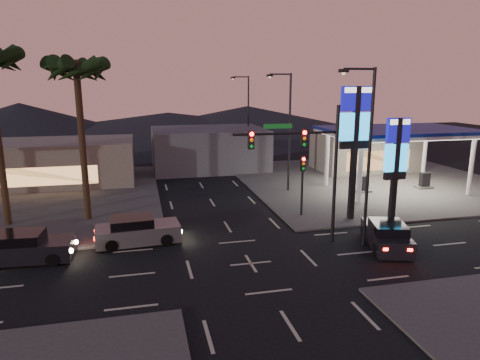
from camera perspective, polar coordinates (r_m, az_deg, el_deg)
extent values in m
plane|color=black|center=(22.67, 1.45, -11.07)|extent=(140.00, 140.00, 0.00)
cube|color=#47443F|center=(42.85, 16.92, -0.08)|extent=(24.00, 24.00, 0.12)
cube|color=#47443F|center=(38.69, -28.90, -2.48)|extent=(24.00, 24.00, 0.12)
cylinder|color=silver|center=(33.97, 15.73, 0.96)|extent=(0.36, 0.36, 5.00)
cylinder|color=silver|center=(39.75, 28.47, 1.55)|extent=(0.36, 0.36, 5.00)
cylinder|color=silver|center=(39.23, 11.53, 2.71)|extent=(0.36, 0.36, 5.00)
cylinder|color=silver|center=(44.33, 23.38, 3.05)|extent=(0.36, 0.36, 5.00)
cube|color=silver|center=(38.69, 20.36, 6.08)|extent=(12.00, 8.00, 0.50)
cube|color=white|center=(38.72, 20.33, 5.64)|extent=(11.60, 7.60, 0.06)
cube|color=navy|center=(38.67, 20.38, 6.30)|extent=(12.20, 8.20, 0.25)
cube|color=black|center=(37.84, 16.06, -0.53)|extent=(0.80, 0.50, 1.40)
cube|color=black|center=(41.08, 23.39, -0.06)|extent=(0.80, 0.50, 1.40)
cube|color=#726B5B|center=(47.74, 16.17, 3.60)|extent=(10.00, 6.00, 4.00)
cube|color=black|center=(29.41, 14.95, 3.20)|extent=(0.35, 0.35, 9.00)
cube|color=#0D0C84|center=(29.06, 15.37, 10.42)|extent=(2.20, 0.30, 1.60)
cube|color=white|center=(29.05, 15.44, 11.50)|extent=(1.98, 0.32, 0.35)
cube|color=#19A1F6|center=(29.17, 15.16, 6.89)|extent=(2.20, 0.30, 1.80)
cube|color=black|center=(29.31, 15.03, 4.55)|extent=(2.09, 0.28, 0.50)
cube|color=black|center=(30.01, 19.95, 1.11)|extent=(0.35, 0.35, 7.00)
cube|color=#0D0C84|center=(29.62, 20.35, 6.23)|extent=(1.60, 0.30, 1.60)
cube|color=white|center=(29.57, 20.43, 7.29)|extent=(1.44, 0.32, 0.35)
cube|color=#19A1F6|center=(29.85, 20.08, 2.80)|extent=(1.60, 0.30, 1.80)
cube|color=black|center=(30.07, 19.91, 0.55)|extent=(1.52, 0.28, 0.50)
cylinder|color=black|center=(25.09, 12.57, 0.58)|extent=(0.20, 0.20, 8.00)
cylinder|color=black|center=(23.54, 6.23, 6.20)|extent=(6.00, 0.14, 0.14)
cube|color=#0C3F14|center=(23.34, 5.08, 7.16)|extent=(1.60, 0.05, 0.25)
cube|color=black|center=(23.93, 8.48, 5.52)|extent=(0.32, 0.25, 1.00)
sphere|color=#FF0C07|center=(23.75, 8.64, 6.26)|extent=(0.22, 0.22, 0.22)
sphere|color=orange|center=(23.79, 8.61, 5.47)|extent=(0.20, 0.20, 0.20)
sphere|color=#0CB226|center=(23.83, 8.59, 4.69)|extent=(0.20, 0.20, 0.20)
cube|color=black|center=(22.99, 1.48, 5.37)|extent=(0.32, 0.25, 1.00)
sphere|color=#FF0C07|center=(22.81, 1.58, 6.14)|extent=(0.22, 0.22, 0.22)
sphere|color=orange|center=(22.85, 1.58, 5.32)|extent=(0.20, 0.20, 0.20)
sphere|color=#0CB226|center=(22.90, 1.57, 4.50)|extent=(0.20, 0.20, 0.20)
cylinder|color=black|center=(29.99, 8.27, -1.19)|extent=(0.16, 0.16, 4.00)
cube|color=black|center=(29.62, 8.38, 2.19)|extent=(0.32, 0.25, 1.00)
sphere|color=#FF0C07|center=(29.42, 8.51, 2.77)|extent=(0.22, 0.22, 0.22)
sphere|color=orange|center=(29.48, 8.48, 2.14)|extent=(0.20, 0.20, 0.20)
sphere|color=#0CB226|center=(29.54, 8.46, 1.51)|extent=(0.20, 0.20, 0.20)
cylinder|color=black|center=(24.73, 16.81, 2.53)|extent=(0.18, 0.18, 10.00)
cylinder|color=black|center=(23.96, 15.66, 14.08)|extent=(1.80, 0.12, 0.12)
cube|color=black|center=(23.54, 13.66, 13.98)|extent=(0.50, 0.25, 0.18)
sphere|color=#FFCC8C|center=(23.54, 13.65, 13.68)|extent=(0.20, 0.20, 0.20)
cylinder|color=black|center=(36.44, 6.60, 6.10)|extent=(0.18, 0.18, 10.00)
cylinder|color=black|center=(35.92, 5.42, 13.87)|extent=(1.80, 0.12, 0.12)
cube|color=black|center=(35.64, 4.00, 13.74)|extent=(0.50, 0.25, 0.18)
sphere|color=#FFCC8C|center=(35.64, 4.00, 13.55)|extent=(0.20, 0.20, 0.20)
cylinder|color=black|center=(49.78, 1.11, 7.94)|extent=(0.18, 0.18, 10.00)
cylinder|color=black|center=(49.40, 0.10, 13.59)|extent=(1.80, 0.12, 0.12)
cube|color=black|center=(49.19, -0.95, 13.48)|extent=(0.50, 0.25, 0.18)
sphere|color=#FFCC8C|center=(49.19, -0.95, 13.34)|extent=(0.20, 0.20, 0.20)
cylinder|color=black|center=(30.06, -20.25, 4.20)|extent=(0.44, 0.44, 10.20)
sphere|color=black|center=(29.81, -21.02, 13.94)|extent=(0.90, 0.90, 0.90)
cone|color=black|center=(29.66, -18.41, 13.55)|extent=(0.90, 2.74, 1.91)
cone|color=black|center=(30.61, -19.00, 13.47)|extent=(2.57, 2.57, 1.91)
cone|color=black|center=(31.09, -20.66, 13.32)|extent=(2.74, 0.90, 1.91)
cone|color=black|center=(30.83, -22.48, 13.19)|extent=(2.57, 2.57, 1.91)
cone|color=black|center=(29.99, -23.49, 13.15)|extent=(0.90, 2.74, 1.91)
cone|color=black|center=(29.02, -23.05, 13.23)|extent=(2.57, 2.57, 1.91)
cone|color=black|center=(28.51, -21.31, 13.40)|extent=(2.74, 0.90, 1.91)
cone|color=black|center=(28.78, -19.35, 13.53)|extent=(2.57, 2.57, 1.91)
cone|color=black|center=(30.50, -28.16, 13.82)|extent=(0.90, 2.74, 1.91)
cone|color=black|center=(31.48, -28.42, 13.71)|extent=(2.57, 2.57, 1.91)
cone|color=black|center=(29.71, -29.34, 13.77)|extent=(2.57, 2.57, 1.91)
cube|color=#726B5B|center=(43.53, -24.60, 2.11)|extent=(16.00, 8.00, 4.00)
cube|color=#4C4C51|center=(47.14, -4.21, 4.21)|extent=(12.00, 9.00, 4.40)
cone|color=black|center=(82.67, -27.22, 7.06)|extent=(40.00, 40.00, 6.00)
cone|color=black|center=(82.86, 0.98, 8.11)|extent=(50.00, 50.00, 5.00)
cone|color=black|center=(80.55, -9.51, 7.45)|extent=(60.00, 60.00, 4.00)
cube|color=black|center=(25.37, -26.55, -8.39)|extent=(4.81, 2.28, 0.96)
cube|color=black|center=(25.26, -27.39, -7.02)|extent=(2.46, 1.96, 0.69)
cylinder|color=black|center=(25.88, -22.73, -8.20)|extent=(0.70, 0.30, 0.68)
cylinder|color=black|center=(24.24, -23.69, -9.70)|extent=(0.70, 0.30, 0.68)
cylinder|color=black|center=(26.74, -29.03, -8.17)|extent=(0.70, 0.30, 0.68)
sphere|color=#FFF2BF|center=(25.33, -21.04, -7.72)|extent=(0.23, 0.23, 0.23)
sphere|color=#FFF2BF|center=(24.16, -21.62, -8.77)|extent=(0.23, 0.23, 0.23)
cube|color=slate|center=(25.88, -13.44, -6.92)|extent=(4.93, 2.37, 0.98)
cube|color=black|center=(25.66, -14.24, -5.60)|extent=(2.53, 2.03, 0.71)
cylinder|color=black|center=(26.97, -10.32, -6.53)|extent=(0.71, 0.31, 0.70)
cylinder|color=black|center=(25.24, -9.76, -7.86)|extent=(0.71, 0.31, 0.70)
cylinder|color=black|center=(26.80, -16.83, -7.01)|extent=(0.71, 0.31, 0.70)
cylinder|color=black|center=(25.06, -16.74, -8.39)|extent=(0.71, 0.31, 0.70)
sphere|color=#FFF2BF|center=(26.72, -8.41, -5.90)|extent=(0.24, 0.24, 0.24)
sphere|color=#FFF2BF|center=(25.50, -7.93, -6.80)|extent=(0.24, 0.24, 0.24)
cube|color=#FF140A|center=(26.42, -18.77, -6.48)|extent=(0.11, 0.28, 0.15)
cube|color=#FF140A|center=(25.19, -18.81, -7.42)|extent=(0.11, 0.28, 0.15)
cube|color=black|center=(26.04, 18.87, -7.22)|extent=(3.15, 4.90, 0.93)
cube|color=black|center=(25.56, 19.15, -6.14)|extent=(2.34, 2.69, 0.67)
cylinder|color=black|center=(27.23, 16.26, -6.69)|extent=(0.43, 0.70, 0.66)
cylinder|color=black|center=(27.67, 19.83, -6.64)|extent=(0.43, 0.70, 0.66)
cylinder|color=black|center=(24.59, 17.70, -8.91)|extent=(0.43, 0.70, 0.66)
cylinder|color=black|center=(25.08, 21.64, -8.79)|extent=(0.43, 0.70, 0.66)
cube|color=#FF140A|center=(23.77, 18.85, -8.73)|extent=(0.27, 0.15, 0.14)
cube|color=#FF140A|center=(24.13, 21.72, -8.65)|extent=(0.27, 0.15, 0.14)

